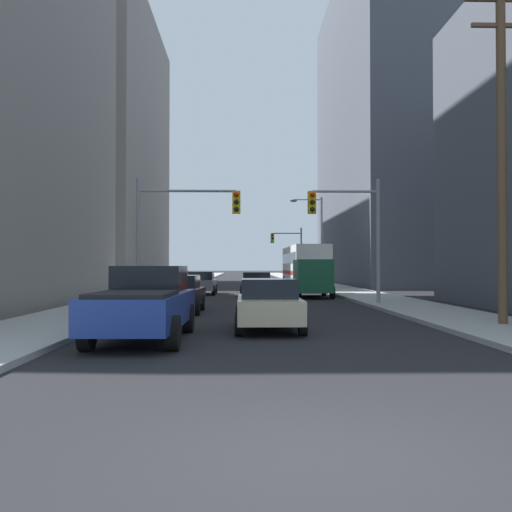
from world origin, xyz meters
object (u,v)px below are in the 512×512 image
at_px(sedan_black, 178,294).
at_px(sedan_red, 256,284).
at_px(pickup_truck_blue, 145,304).
at_px(traffic_signal_near_left, 183,219).
at_px(traffic_signal_far_right, 288,246).
at_px(city_bus, 304,265).
at_px(sedan_grey, 201,283).
at_px(cargo_van_green, 312,276).
at_px(sedan_beige, 268,304).
at_px(traffic_signal_near_right, 348,221).

bearing_deg(sedan_black, sedan_red, 72.34).
bearing_deg(pickup_truck_blue, sedan_black, 90.61).
bearing_deg(traffic_signal_near_left, traffic_signal_far_right, 77.08).
xyz_separation_m(city_bus, sedan_grey, (-7.59, -6.66, -1.16)).
height_order(pickup_truck_blue, cargo_van_green, cargo_van_green).
distance_m(pickup_truck_blue, traffic_signal_near_left, 11.94).
bearing_deg(sedan_red, sedan_black, -107.66).
relative_size(sedan_black, traffic_signal_far_right, 0.71).
bearing_deg(traffic_signal_far_right, sedan_grey, -108.53).
relative_size(city_bus, sedan_red, 2.74).
height_order(sedan_beige, sedan_red, same).
bearing_deg(sedan_red, sedan_grey, 137.31).
bearing_deg(traffic_signal_near_left, sedan_black, -87.48).
bearing_deg(traffic_signal_near_left, sedan_grey, 89.72).
bearing_deg(city_bus, traffic_signal_near_left, -113.66).
height_order(sedan_black, sedan_red, same).
xyz_separation_m(city_bus, sedan_black, (-7.50, -20.76, -1.16)).
bearing_deg(city_bus, traffic_signal_far_right, 89.75).
height_order(sedan_red, traffic_signal_near_left, traffic_signal_near_left).
xyz_separation_m(traffic_signal_near_left, traffic_signal_near_right, (7.71, -0.00, -0.07)).
xyz_separation_m(city_bus, pickup_truck_blue, (-7.41, -28.96, -1.00)).
bearing_deg(traffic_signal_far_right, sedan_beige, -95.56).
distance_m(city_bus, sedan_black, 22.10).
distance_m(pickup_truck_blue, sedan_red, 19.33).
bearing_deg(pickup_truck_blue, traffic_signal_far_right, 80.59).
height_order(cargo_van_green, traffic_signal_near_right, traffic_signal_near_right).
bearing_deg(traffic_signal_near_left, sedan_red, 64.45).
relative_size(pickup_truck_blue, sedan_red, 1.30).
bearing_deg(sedan_grey, traffic_signal_far_right, 71.47).
relative_size(sedan_grey, traffic_signal_near_right, 0.70).
relative_size(pickup_truck_blue, sedan_grey, 1.29).
bearing_deg(cargo_van_green, pickup_truck_blue, -109.58).
bearing_deg(sedan_black, traffic_signal_far_right, 78.42).
xyz_separation_m(sedan_beige, sedan_grey, (-3.46, 20.30, 0.00)).
bearing_deg(sedan_grey, traffic_signal_near_left, -90.28).
relative_size(sedan_beige, sedan_red, 1.00).
xyz_separation_m(cargo_van_green, traffic_signal_near_right, (0.76, -7.38, 2.74)).
bearing_deg(sedan_red, pickup_truck_blue, -100.01).
xyz_separation_m(sedan_black, sedan_red, (3.45, 10.83, 0.00)).
distance_m(sedan_beige, sedan_grey, 20.60).
bearing_deg(cargo_van_green, sedan_red, 177.69).
bearing_deg(traffic_signal_near_left, cargo_van_green, 46.72).
height_order(sedan_beige, traffic_signal_near_left, traffic_signal_near_left).
distance_m(sedan_beige, traffic_signal_near_left, 10.68).
distance_m(traffic_signal_near_left, traffic_signal_near_right, 7.71).
xyz_separation_m(cargo_van_green, sedan_beige, (-3.44, -16.90, -0.52)).
bearing_deg(traffic_signal_far_right, cargo_van_green, -91.66).
height_order(city_bus, sedan_beige, city_bus).
distance_m(cargo_van_green, sedan_beige, 17.26).
relative_size(pickup_truck_blue, cargo_van_green, 1.03).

